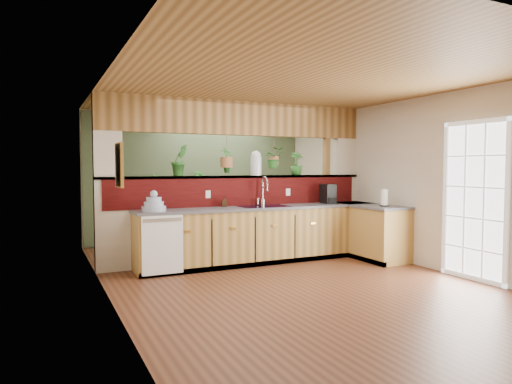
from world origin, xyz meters
name	(u,v)px	position (x,y,z in m)	size (l,w,h in m)	color
ground	(279,276)	(0.00, 0.00, 0.00)	(4.60, 7.00, 0.01)	#4D2917
ceiling	(280,89)	(0.00, 0.00, 2.60)	(4.60, 7.00, 0.01)	brown
wall_back	(199,178)	(0.00, 3.50, 1.30)	(4.60, 0.02, 2.60)	beige
wall_left	(106,187)	(-2.30, 0.00, 1.30)	(0.02, 7.00, 2.60)	beige
wall_right	(406,181)	(2.30, 0.00, 1.30)	(0.02, 7.00, 2.60)	beige
pass_through_partition	(242,188)	(0.03, 1.35, 1.19)	(4.60, 0.21, 2.60)	beige
pass_through_ledge	(240,177)	(0.00, 1.35, 1.37)	(4.60, 0.21, 0.04)	brown
header_beam	(240,118)	(0.00, 1.35, 2.33)	(4.60, 0.15, 0.55)	brown
sage_backwall	(199,178)	(0.00, 3.48, 1.30)	(4.55, 0.02, 2.55)	#4D6041
countertop	(299,233)	(0.84, 0.87, 0.45)	(4.14, 1.52, 0.90)	olive
dishwasher	(163,245)	(-1.48, 0.66, 0.46)	(0.58, 0.03, 0.82)	white
navy_sink	(264,211)	(0.25, 0.98, 0.82)	(0.82, 0.50, 0.18)	black
french_door	(474,203)	(2.27, -1.30, 1.05)	(0.06, 1.02, 2.16)	white
framed_print	(120,165)	(-2.27, -0.80, 1.55)	(0.04, 0.35, 0.45)	olive
faucet	(264,190)	(0.32, 1.13, 1.16)	(0.21, 0.21, 0.48)	#B7B7B2
dish_stack	(154,205)	(-1.54, 0.91, 0.99)	(0.34, 0.34, 0.30)	#9DAACC
soap_dispenser	(224,202)	(-0.37, 1.15, 0.99)	(0.08, 0.08, 0.17)	#342113
coffee_maker	(328,195)	(1.51, 1.01, 1.05)	(0.18, 0.30, 0.33)	black
paper_towel	(384,198)	(1.99, 0.14, 1.03)	(0.14, 0.14, 0.29)	black
glass_jar	(256,163)	(0.28, 1.35, 1.60)	(0.18, 0.18, 0.41)	silver
ledge_plant_left	(180,160)	(-1.03, 1.35, 1.64)	(0.27, 0.22, 0.49)	#245A1F
ledge_plant_right	(296,164)	(1.07, 1.35, 1.59)	(0.22, 0.22, 0.40)	#245A1F
hanging_plant_a	(227,152)	(-0.25, 1.35, 1.78)	(0.26, 0.22, 0.55)	brown
hanging_plant_b	(274,149)	(0.63, 1.35, 1.84)	(0.39, 0.36, 0.48)	brown
shelving_console	(179,219)	(-0.51, 3.25, 0.50)	(1.40, 0.37, 0.93)	black
shelf_plant_a	(156,185)	(-0.96, 3.25, 1.18)	(0.23, 0.16, 0.44)	#245A1F
shelf_plant_b	(199,183)	(-0.08, 3.25, 1.21)	(0.27, 0.27, 0.49)	#245A1F
floor_plant	(266,221)	(1.19, 2.76, 0.42)	(0.75, 0.65, 0.84)	#245A1F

